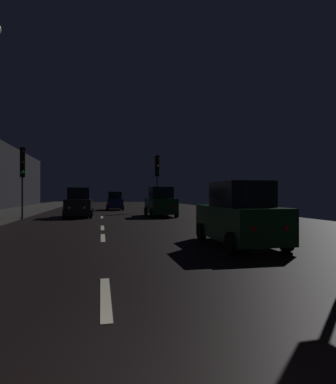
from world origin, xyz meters
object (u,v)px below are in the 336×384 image
(traffic_light_far_left, at_px, (22,168))
(car_distant_taillights, at_px, (115,202))
(car_parked_right_near, at_px, (239,216))
(car_approaching_headlights, at_px, (79,204))
(traffic_light_far_right, at_px, (157,171))
(car_parked_right_far, at_px, (160,203))

(traffic_light_far_left, bearing_deg, car_distant_taillights, 138.38)
(car_distant_taillights, bearing_deg, car_parked_right_near, -173.35)
(traffic_light_far_left, height_order, car_parked_right_near, traffic_light_far_left)
(traffic_light_far_left, relative_size, car_approaching_headlights, 1.12)
(traffic_light_far_right, bearing_deg, car_approaching_headlights, -61.24)
(car_approaching_headlights, bearing_deg, car_parked_right_far, 86.31)
(traffic_light_far_left, distance_m, car_parked_right_far, 9.53)
(car_parked_right_far, distance_m, car_distant_taillights, 11.06)
(traffic_light_far_right, distance_m, car_approaching_headlights, 9.18)
(traffic_light_far_left, height_order, car_parked_right_far, traffic_light_far_left)
(car_distant_taillights, distance_m, car_parked_right_near, 24.71)
(car_parked_right_far, relative_size, car_parked_right_near, 1.07)
(traffic_light_far_left, xyz_separation_m, car_distant_taillights, (6.30, 11.88, -2.45))
(traffic_light_far_right, xyz_separation_m, car_approaching_headlights, (-6.57, -5.75, -2.83))
(car_parked_right_far, height_order, car_distant_taillights, car_parked_right_far)
(car_approaching_headlights, xyz_separation_m, car_parked_right_far, (5.77, -0.37, 0.03))
(traffic_light_far_right, xyz_separation_m, car_distant_taillights, (-3.67, 4.57, -2.92))
(traffic_light_far_right, xyz_separation_m, traffic_light_far_left, (-9.97, -7.31, -0.47))
(traffic_light_far_right, height_order, car_parked_right_near, traffic_light_far_right)
(car_parked_right_far, bearing_deg, car_approaching_headlights, 86.31)
(traffic_light_far_left, distance_m, car_approaching_headlights, 4.42)
(traffic_light_far_left, xyz_separation_m, car_approaching_headlights, (3.40, 1.57, -2.36))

